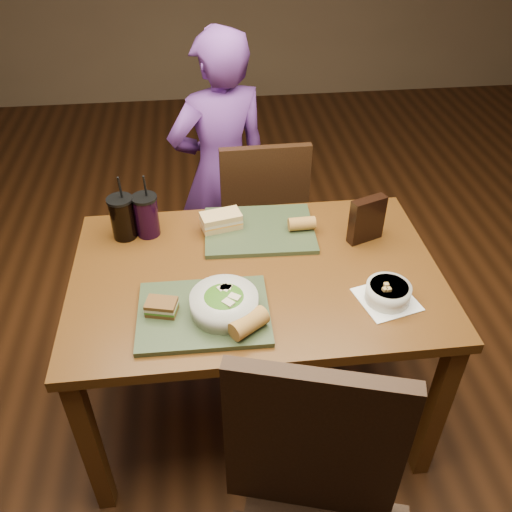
% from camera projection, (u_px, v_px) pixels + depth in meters
% --- Properties ---
extents(ground, '(6.00, 6.00, 0.00)m').
position_uv_depth(ground, '(256.00, 403.00, 2.38)').
color(ground, '#381C0B').
rests_on(ground, ground).
extents(dining_table, '(1.30, 0.85, 0.75)m').
position_uv_depth(dining_table, '(256.00, 291.00, 1.97)').
color(dining_table, '#543010').
rests_on(dining_table, ground).
extents(chair_far, '(0.41, 0.41, 0.92)m').
position_uv_depth(chair_far, '(262.00, 215.00, 2.63)').
color(chair_far, black).
rests_on(chair_far, ground).
extents(diner, '(0.58, 0.47, 1.37)m').
position_uv_depth(diner, '(221.00, 172.00, 2.61)').
color(diner, '#623086').
rests_on(diner, ground).
extents(tray_near, '(0.43, 0.33, 0.02)m').
position_uv_depth(tray_near, '(204.00, 313.00, 1.74)').
color(tray_near, '#303D24').
rests_on(tray_near, dining_table).
extents(tray_far, '(0.43, 0.34, 0.02)m').
position_uv_depth(tray_far, '(259.00, 230.00, 2.10)').
color(tray_far, '#303D24').
rests_on(tray_far, dining_table).
extents(salad_bowl, '(0.22, 0.22, 0.07)m').
position_uv_depth(salad_bowl, '(224.00, 303.00, 1.71)').
color(salad_bowl, silver).
rests_on(salad_bowl, tray_near).
extents(soup_bowl, '(0.22, 0.22, 0.07)m').
position_uv_depth(soup_bowl, '(388.00, 292.00, 1.78)').
color(soup_bowl, white).
rests_on(soup_bowl, dining_table).
extents(sandwich_near, '(0.11, 0.09, 0.05)m').
position_uv_depth(sandwich_near, '(162.00, 307.00, 1.71)').
color(sandwich_near, '#593819').
rests_on(sandwich_near, tray_near).
extents(sandwich_far, '(0.17, 0.11, 0.06)m').
position_uv_depth(sandwich_far, '(221.00, 220.00, 2.08)').
color(sandwich_far, tan).
rests_on(sandwich_far, tray_far).
extents(baguette_near, '(0.13, 0.12, 0.06)m').
position_uv_depth(baguette_near, '(249.00, 323.00, 1.65)').
color(baguette_near, '#AD7533').
rests_on(baguette_near, tray_near).
extents(baguette_far, '(0.10, 0.05, 0.05)m').
position_uv_depth(baguette_far, '(302.00, 224.00, 2.07)').
color(baguette_far, '#AD7533').
rests_on(baguette_far, tray_far).
extents(cup_cola, '(0.10, 0.10, 0.26)m').
position_uv_depth(cup_cola, '(123.00, 217.00, 2.03)').
color(cup_cola, black).
rests_on(cup_cola, dining_table).
extents(cup_berry, '(0.10, 0.10, 0.26)m').
position_uv_depth(cup_berry, '(147.00, 215.00, 2.05)').
color(cup_berry, black).
rests_on(cup_berry, dining_table).
extents(chip_bag, '(0.14, 0.09, 0.18)m').
position_uv_depth(chip_bag, '(367.00, 220.00, 2.01)').
color(chip_bag, black).
rests_on(chip_bag, dining_table).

